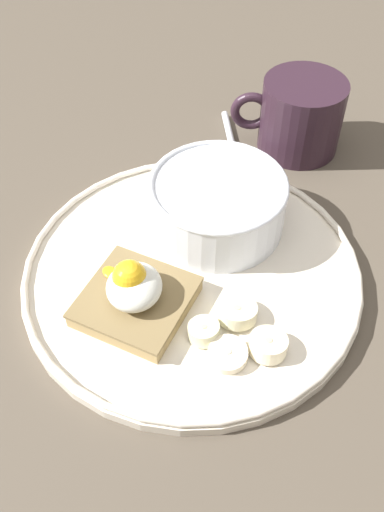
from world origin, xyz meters
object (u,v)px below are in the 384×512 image
(oatmeal_bowl, at_px, (218,204))
(toast_slice, at_px, (136,301))
(coffee_mug, at_px, (300,115))
(banana_slice_back, at_px, (237,312))
(knife, at_px, (232,146))
(banana_slice_front, at_px, (228,354))
(banana_slice_left, at_px, (204,331))
(poached_egg, at_px, (133,284))
(banana_slice_right, at_px, (268,345))

(oatmeal_bowl, xyz_separation_m, toast_slice, (0.10, -0.07, -0.02))
(oatmeal_bowl, bearing_deg, toast_slice, -32.34)
(oatmeal_bowl, distance_m, coffee_mug, 0.17)
(banana_slice_back, xyz_separation_m, knife, (-0.24, -0.01, -0.01))
(banana_slice_front, bearing_deg, coffee_mug, 165.92)
(banana_slice_back, bearing_deg, knife, -178.72)
(toast_slice, distance_m, knife, 0.25)
(banana_slice_left, height_order, banana_slice_back, banana_slice_back)
(banana_slice_left, xyz_separation_m, banana_slice_back, (-0.02, 0.03, 0.00))
(poached_egg, distance_m, coffee_mug, 0.29)
(toast_slice, relative_size, banana_slice_left, 3.00)
(oatmeal_bowl, height_order, banana_slice_back, oatmeal_bowl)
(banana_slice_front, relative_size, banana_slice_left, 1.14)
(oatmeal_bowl, xyz_separation_m, banana_slice_right, (0.14, 0.04, -0.02))
(toast_slice, height_order, knife, toast_slice)
(poached_egg, height_order, knife, poached_egg)
(toast_slice, bearing_deg, banana_slice_front, 59.57)
(banana_slice_left, bearing_deg, coffee_mug, 161.15)
(banana_slice_front, distance_m, knife, 0.28)
(oatmeal_bowl, height_order, toast_slice, oatmeal_bowl)
(banana_slice_right, bearing_deg, banana_slice_front, -74.06)
(poached_egg, relative_size, banana_slice_front, 1.35)
(toast_slice, xyz_separation_m, knife, (-0.24, 0.08, -0.01))
(poached_egg, relative_size, banana_slice_left, 1.54)
(oatmeal_bowl, xyz_separation_m, banana_slice_left, (0.13, -0.01, -0.02))
(knife, bearing_deg, banana_slice_back, 1.28)
(oatmeal_bowl, distance_m, banana_slice_left, 0.13)
(banana_slice_right, relative_size, coffee_mug, 0.30)
(toast_slice, distance_m, banana_slice_back, 0.09)
(banana_slice_left, relative_size, knife, 0.29)
(oatmeal_bowl, distance_m, banana_slice_right, 0.15)
(coffee_mug, bearing_deg, banana_slice_front, -14.08)
(poached_egg, height_order, coffee_mug, coffee_mug)
(banana_slice_front, bearing_deg, banana_slice_back, 170.34)
(toast_slice, bearing_deg, coffee_mug, 148.28)
(poached_egg, distance_m, banana_slice_front, 0.10)
(banana_slice_back, bearing_deg, banana_slice_right, 38.85)
(poached_egg, relative_size, banana_slice_right, 1.57)
(banana_slice_left, distance_m, coffee_mug, 0.29)
(toast_slice, distance_m, poached_egg, 0.02)
(banana_slice_right, bearing_deg, poached_egg, -108.89)
(oatmeal_bowl, height_order, banana_slice_right, oatmeal_bowl)
(coffee_mug, bearing_deg, knife, -81.93)
(poached_egg, distance_m, banana_slice_right, 0.12)
(knife, bearing_deg, toast_slice, -18.78)
(banana_slice_front, distance_m, banana_slice_right, 0.03)
(poached_egg, bearing_deg, toast_slice, 46.70)
(poached_egg, height_order, banana_slice_left, poached_egg)
(oatmeal_bowl, relative_size, coffee_mug, 1.05)
(toast_slice, relative_size, knife, 0.88)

